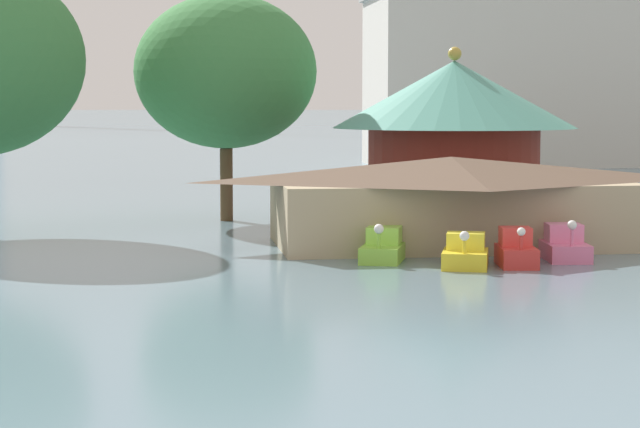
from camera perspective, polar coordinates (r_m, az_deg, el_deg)
name	(u,v)px	position (r m, az deg, el deg)	size (l,w,h in m)	color
pedal_boat_lime	(383,248)	(45.41, 3.13, -1.66)	(2.35, 3.20, 1.58)	#8CCC3F
pedal_boat_yellow	(465,254)	(43.85, 7.17, -1.96)	(2.26, 2.67, 1.49)	yellow
pedal_boat_red	(516,251)	(44.55, 9.64, -1.80)	(1.64, 2.54, 1.58)	red
pedal_boat_pink	(565,246)	(46.62, 11.97, -1.54)	(1.89, 2.81, 1.69)	pink
boathouse	(451,199)	(50.51, 6.45, 0.74)	(16.25, 8.83, 3.86)	tan
green_roof_pavilion	(454,128)	(59.79, 6.61, 4.23)	(12.50, 12.50, 9.02)	#993328
shoreline_tree_mid	(226,72)	(60.77, -4.67, 7.00)	(9.49, 9.49, 11.81)	brown
background_building_block	(559,77)	(118.13, 11.67, 6.62)	(37.96, 14.27, 17.39)	beige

